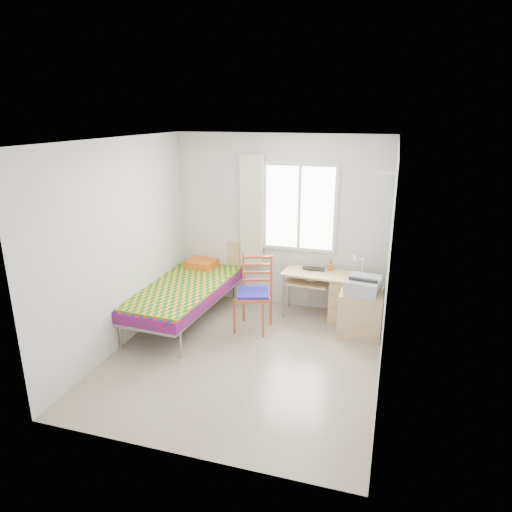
{
  "coord_description": "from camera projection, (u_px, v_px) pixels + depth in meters",
  "views": [
    {
      "loc": [
        1.58,
        -4.72,
        2.88
      ],
      "look_at": [
        -0.01,
        0.55,
        1.14
      ],
      "focal_mm": 32.0,
      "sensor_mm": 36.0,
      "label": 1
    }
  ],
  "objects": [
    {
      "name": "wall_back",
      "position": [
        280.0,
        223.0,
        6.81
      ],
      "size": [
        3.2,
        0.0,
        3.2
      ],
      "primitive_type": "plane",
      "rotation": [
        1.57,
        0.0,
        0.0
      ],
      "color": "silver",
      "rests_on": "ground"
    },
    {
      "name": "chair",
      "position": [
        255.0,
        289.0,
        6.22
      ],
      "size": [
        0.56,
        0.56,
        1.04
      ],
      "rotation": [
        0.0,
        0.0,
        0.31
      ],
      "color": "#AE4E21",
      "rests_on": "floor"
    },
    {
      "name": "curtain",
      "position": [
        251.0,
        212.0,
        6.82
      ],
      "size": [
        0.35,
        0.05,
        1.7
      ],
      "primitive_type": "cube",
      "color": "beige",
      "rests_on": "wall_back"
    },
    {
      "name": "wall_right",
      "position": [
        388.0,
        270.0,
        4.78
      ],
      "size": [
        0.0,
        3.5,
        3.5
      ],
      "primitive_type": "plane",
      "rotation": [
        1.57,
        0.0,
        -1.57
      ],
      "color": "silver",
      "rests_on": "ground"
    },
    {
      "name": "floating_shelf",
      "position": [
        387.0,
        172.0,
        5.83
      ],
      "size": [
        0.2,
        0.32,
        0.03
      ],
      "primitive_type": "cube",
      "color": "white",
      "rests_on": "wall_right"
    },
    {
      "name": "printer",
      "position": [
        363.0,
        285.0,
        5.97
      ],
      "size": [
        0.47,
        0.53,
        0.21
      ],
      "rotation": [
        0.0,
        0.0,
        -0.13
      ],
      "color": "#AFB2B8",
      "rests_on": "cabinet"
    },
    {
      "name": "book",
      "position": [
        308.0,
        278.0,
        6.58
      ],
      "size": [
        0.17,
        0.22,
        0.01
      ],
      "primitive_type": "imported",
      "rotation": [
        0.0,
        0.0,
        -0.15
      ],
      "color": "gray",
      "rests_on": "desk"
    },
    {
      "name": "window",
      "position": [
        300.0,
        208.0,
        6.63
      ],
      "size": [
        1.1,
        0.04,
        1.3
      ],
      "color": "white",
      "rests_on": "wall_back"
    },
    {
      "name": "bed",
      "position": [
        185.0,
        289.0,
        6.53
      ],
      "size": [
        1.15,
        2.24,
        0.95
      ],
      "rotation": [
        0.0,
        0.0,
        -0.06
      ],
      "color": "gray",
      "rests_on": "floor"
    },
    {
      "name": "desk",
      "position": [
        340.0,
        295.0,
        6.54
      ],
      "size": [
        1.12,
        0.58,
        0.68
      ],
      "rotation": [
        0.0,
        0.0,
        -0.07
      ],
      "color": "tan",
      "rests_on": "floor"
    },
    {
      "name": "cabinet",
      "position": [
        360.0,
        313.0,
        6.11
      ],
      "size": [
        0.58,
        0.52,
        0.61
      ],
      "rotation": [
        0.0,
        0.0,
        0.03
      ],
      "color": "tan",
      "rests_on": "floor"
    },
    {
      "name": "pen_cup",
      "position": [
        330.0,
        267.0,
        6.63
      ],
      "size": [
        0.09,
        0.09,
        0.09
      ],
      "primitive_type": "cylinder",
      "rotation": [
        0.0,
        0.0,
        -0.2
      ],
      "color": "orange",
      "rests_on": "desk"
    },
    {
      "name": "task_lamp",
      "position": [
        358.0,
        263.0,
        6.3
      ],
      "size": [
        0.2,
        0.3,
        0.34
      ],
      "rotation": [
        0.0,
        0.0,
        0.23
      ],
      "color": "white",
      "rests_on": "desk"
    },
    {
      "name": "laptop",
      "position": [
        313.0,
        270.0,
        6.62
      ],
      "size": [
        0.33,
        0.21,
        0.03
      ],
      "primitive_type": "imported",
      "rotation": [
        0.0,
        0.0,
        0.01
      ],
      "color": "black",
      "rests_on": "desk"
    },
    {
      "name": "floor",
      "position": [
        244.0,
        357.0,
        5.61
      ],
      "size": [
        3.5,
        3.5,
        0.0
      ],
      "primitive_type": "plane",
      "color": "#BCAD93",
      "rests_on": "ground"
    },
    {
      "name": "wall_left",
      "position": [
        121.0,
        245.0,
        5.66
      ],
      "size": [
        0.0,
        3.5,
        3.5
      ],
      "primitive_type": "plane",
      "rotation": [
        1.57,
        0.0,
        1.57
      ],
      "color": "silver",
      "rests_on": "ground"
    },
    {
      "name": "ceiling",
      "position": [
        242.0,
        140.0,
        4.82
      ],
      "size": [
        3.5,
        3.5,
        0.0
      ],
      "primitive_type": "plane",
      "rotation": [
        3.14,
        0.0,
        0.0
      ],
      "color": "white",
      "rests_on": "wall_back"
    }
  ]
}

